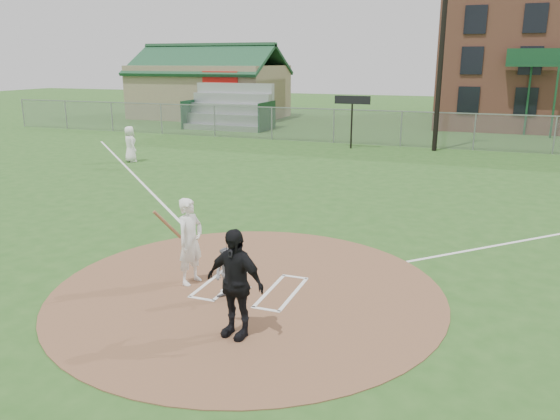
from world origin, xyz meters
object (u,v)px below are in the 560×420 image
(home_plate, at_px, (236,289))
(umpire, at_px, (235,283))
(batter_at_plate, at_px, (190,241))
(catcher, at_px, (227,275))
(ondeck_player, at_px, (130,144))

(home_plate, xyz_separation_m, umpire, (0.84, -1.82, 0.99))
(batter_at_plate, bearing_deg, umpire, -43.65)
(home_plate, relative_size, catcher, 0.43)
(catcher, relative_size, batter_at_plate, 0.58)
(home_plate, xyz_separation_m, batter_at_plate, (-1.10, 0.03, 0.95))
(umpire, relative_size, ondeck_player, 1.15)
(catcher, xyz_separation_m, batter_at_plate, (-1.15, 0.58, 0.41))
(catcher, height_order, batter_at_plate, batter_at_plate)
(catcher, bearing_deg, batter_at_plate, 172.11)
(ondeck_player, height_order, batter_at_plate, batter_at_plate)
(ondeck_player, bearing_deg, batter_at_plate, 163.84)
(home_plate, distance_m, umpire, 2.23)
(umpire, xyz_separation_m, batter_at_plate, (-1.93, 1.85, -0.03))
(catcher, distance_m, ondeck_player, 17.24)
(catcher, height_order, ondeck_player, ondeck_player)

